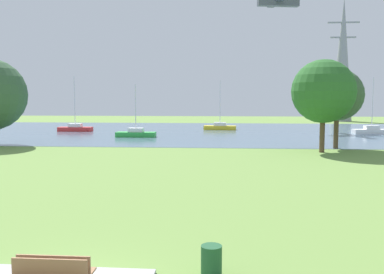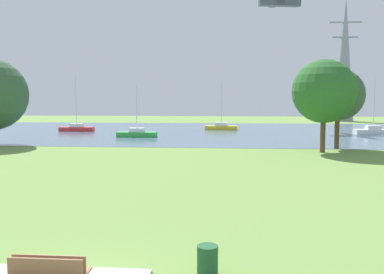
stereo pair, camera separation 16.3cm
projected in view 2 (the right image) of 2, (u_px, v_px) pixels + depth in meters
ground_plane at (172, 160)px, 31.61m from camera, size 160.00×160.00×0.00m
bench_facing_water at (52, 273)px, 10.01m from camera, size 1.80×0.48×0.89m
litter_bin at (208, 260)px, 11.00m from camera, size 0.56×0.56×0.80m
water_surface at (198, 131)px, 59.40m from camera, size 140.00×40.00×0.02m
sailboat_green at (137, 133)px, 50.62m from camera, size 4.81×1.53×6.37m
sailboat_yellow at (221, 127)px, 62.31m from camera, size 4.87×1.76×7.30m
sailboat_red at (77, 128)px, 59.55m from camera, size 4.85×1.68×7.86m
sailboat_white at (373, 131)px, 54.96m from camera, size 4.91×1.89×7.47m
tree_west_near at (324, 91)px, 35.71m from camera, size 5.49×5.49×8.05m
tree_mid_shore at (338, 95)px, 38.44m from camera, size 4.81×4.81×7.43m
electricity_pylon at (344, 60)px, 85.44m from camera, size 6.40×4.40×25.28m
light_aircraft at (279, 2)px, 63.46m from camera, size 6.49×8.46×2.10m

